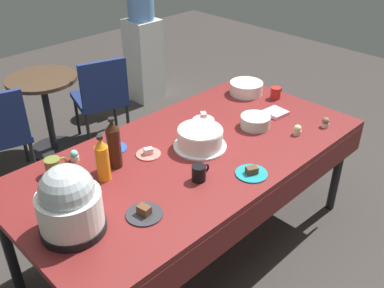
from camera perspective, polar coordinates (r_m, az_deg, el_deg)
The scene contains 24 objects.
ground at distance 3.05m, azimuth 0.00°, elevation -12.95°, with size 9.00×9.00×0.00m, color #383330.
potluck_table at distance 2.62m, azimuth 0.00°, elevation -2.09°, with size 2.20×1.10×0.75m.
frosted_layer_cake at distance 2.59m, azimuth 1.08°, elevation 0.74°, with size 0.32×0.32×0.13m.
slow_cooker at distance 2.01m, azimuth -15.95°, elevation -7.53°, with size 0.30×0.30×0.35m.
glass_salad_bowl at distance 2.86m, azimuth 8.37°, elevation 2.97°, with size 0.20×0.20×0.08m, color #B2C6BC.
ceramic_snack_bowl at distance 3.32m, azimuth 7.19°, elevation 7.36°, with size 0.25×0.25×0.09m, color silver.
dessert_plate_cobalt at distance 2.64m, azimuth -10.35°, elevation -0.41°, with size 0.16×0.16×0.05m.
dessert_plate_coral at distance 2.56m, azimuth -5.78°, elevation -1.23°, with size 0.15×0.15×0.04m.
dessert_plate_teal at distance 2.40m, azimuth 7.89°, elevation -3.76°, with size 0.18×0.18×0.05m.
dessert_plate_charcoal at distance 2.12m, azimuth -6.33°, elevation -9.03°, with size 0.18×0.18×0.05m.
dessert_plate_white at distance 2.92m, azimuth 1.52°, elevation 3.39°, with size 0.15×0.15×0.06m.
cupcake_mint at distance 2.82m, azimuth 13.77°, elevation 1.82°, with size 0.05×0.05×0.07m.
cupcake_berry at distance 2.96m, azimuth 17.25°, elevation 2.74°, with size 0.05×0.05×0.07m.
cupcake_rose at distance 2.57m, azimuth -15.31°, elevation -1.49°, with size 0.05×0.05×0.07m.
cupcake_lemon at distance 2.38m, azimuth -17.78°, elevation -4.85°, with size 0.05×0.05×0.07m.
soda_bottle_orange_juice at distance 2.33m, azimuth -11.76°, elevation -2.03°, with size 0.07×0.07×0.27m.
soda_bottle_cola at distance 2.42m, azimuth -10.30°, elevation -0.05°, with size 0.08×0.08×0.31m.
coffee_mug_olive at distance 2.48m, azimuth -17.82°, elevation -2.84°, with size 0.13×0.09×0.10m.
coffee_mug_black at distance 2.32m, azimuth 0.97°, elevation -3.83°, with size 0.12×0.08×0.09m.
coffee_mug_red at distance 3.28m, azimuth 11.03°, elevation 6.67°, with size 0.11×0.08×0.09m.
paper_napkin_stack at distance 3.06m, azimuth 10.99°, elevation 4.11°, with size 0.14×0.14×0.02m, color pink.
maroon_chair_right at distance 3.99m, azimuth -11.90°, elevation 6.39°, with size 0.55×0.55×0.85m.
round_cafe_table at distance 3.99m, azimuth -18.80°, elevation 5.40°, with size 0.60×0.60×0.72m.
water_cooler at distance 4.82m, azimuth -6.47°, elevation 12.47°, with size 0.32×0.32×1.24m.
Camera 1 is at (-1.54, -1.55, 2.13)m, focal length 40.31 mm.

